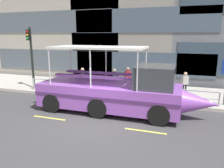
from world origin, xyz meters
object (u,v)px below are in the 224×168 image
(traffic_light_pole, at_px, (31,52))
(pedestrian_near_bow, at_px, (185,82))
(pedestrian_mid_left, at_px, (128,77))
(pedestrian_near_stern, at_px, (83,77))
(duck_tour_boat, at_px, (119,92))
(pedestrian_mid_right, at_px, (114,78))

(traffic_light_pole, xyz_separation_m, pedestrian_near_bow, (10.60, 1.18, -1.70))
(pedestrian_mid_left, bearing_deg, pedestrian_near_bow, 4.54)
(pedestrian_mid_left, relative_size, pedestrian_near_stern, 1.06)
(traffic_light_pole, relative_size, pedestrian_near_bow, 2.79)
(pedestrian_near_bow, relative_size, pedestrian_mid_left, 0.89)
(duck_tour_boat, distance_m, pedestrian_near_stern, 4.33)
(duck_tour_boat, xyz_separation_m, pedestrian_mid_left, (-0.37, 3.34, 0.14))
(pedestrian_near_bow, bearing_deg, pedestrian_mid_left, -175.46)
(pedestrian_mid_right, relative_size, pedestrian_near_stern, 0.95)
(duck_tour_boat, bearing_deg, pedestrian_mid_left, 96.38)
(pedestrian_near_bow, relative_size, pedestrian_mid_right, 0.99)
(traffic_light_pole, relative_size, duck_tour_boat, 0.47)
(duck_tour_boat, bearing_deg, traffic_light_pole, 161.48)
(pedestrian_mid_left, distance_m, pedestrian_near_stern, 3.09)
(pedestrian_near_bow, distance_m, pedestrian_mid_left, 3.68)
(traffic_light_pole, bearing_deg, pedestrian_mid_left, 7.31)
(pedestrian_near_bow, bearing_deg, pedestrian_near_stern, -172.06)
(pedestrian_near_stern, bearing_deg, pedestrian_mid_left, 12.00)
(traffic_light_pole, height_order, pedestrian_near_bow, traffic_light_pole)
(pedestrian_near_bow, distance_m, pedestrian_near_stern, 6.75)
(traffic_light_pole, distance_m, pedestrian_mid_left, 7.17)
(pedestrian_near_bow, height_order, pedestrian_mid_left, pedestrian_mid_left)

